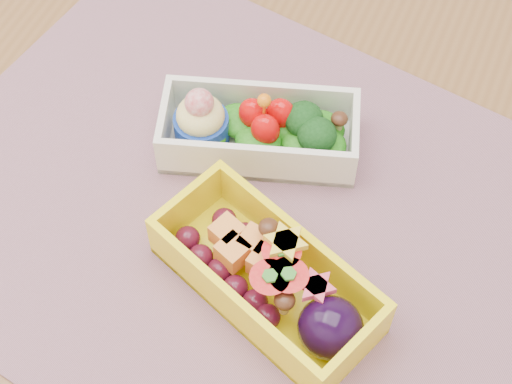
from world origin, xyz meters
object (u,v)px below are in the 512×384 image
at_px(placemat, 246,217).
at_px(bento_yellow, 271,279).
at_px(table, 245,243).
at_px(bento_white, 258,130).

relative_size(placemat, bento_yellow, 2.79).
bearing_deg(placemat, table, 117.94).
bearing_deg(placemat, bento_yellow, -52.09).
distance_m(table, bento_white, 0.14).
bearing_deg(placemat, bento_white, 104.86).
bearing_deg(bento_white, bento_yellow, -81.03).
height_order(table, placemat, placemat).
bearing_deg(bento_white, table, -100.92).
height_order(bento_white, bento_yellow, bento_white).
height_order(table, bento_white, bento_white).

